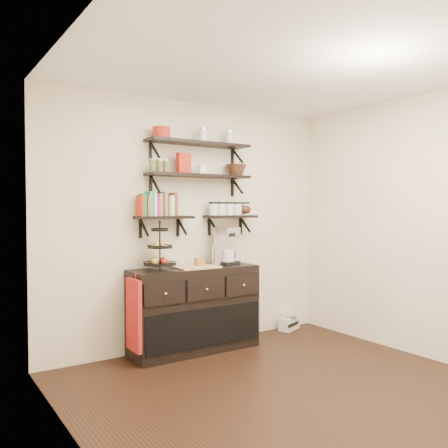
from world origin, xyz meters
TOP-DOWN VIEW (x-y plane):
  - floor at (0.00, 0.00)m, footprint 3.50×3.50m
  - ceiling at (0.00, 0.00)m, footprint 3.50×3.50m
  - back_wall at (0.00, 1.75)m, footprint 3.50×0.02m
  - left_wall at (-1.75, 0.00)m, footprint 0.02×3.50m
  - right_wall at (1.75, 0.00)m, footprint 0.02×3.50m
  - shelf_top at (0.00, 1.62)m, footprint 1.20×0.27m
  - shelf_mid at (0.00, 1.62)m, footprint 1.20×0.27m
  - shelf_low_left at (-0.42, 1.63)m, footprint 0.60×0.25m
  - shelf_low_right at (0.42, 1.63)m, footprint 0.60×0.25m
  - cookbooks at (-0.47, 1.63)m, footprint 0.43×0.15m
  - glass_canisters at (0.41, 1.63)m, footprint 0.54×0.10m
  - sideboard at (-0.12, 1.51)m, footprint 1.40×0.50m
  - fruit_stand at (-0.52, 1.52)m, footprint 0.33×0.33m
  - candle at (-0.06, 1.51)m, footprint 0.08×0.08m
  - coffee_maker at (0.30, 1.54)m, footprint 0.27×0.27m
  - thermal_carafe at (0.15, 1.49)m, footprint 0.11×0.11m
  - apron at (-0.85, 1.41)m, footprint 0.04×0.30m
  - radio at (1.32, 1.64)m, footprint 0.34×0.26m
  - recipe_box at (-0.19, 1.61)m, footprint 0.17×0.08m
  - walnut_bowl at (0.49, 1.61)m, footprint 0.24×0.24m
  - ramekins at (0.03, 1.61)m, footprint 0.09×0.09m
  - teapot at (0.62, 1.63)m, footprint 0.21×0.16m
  - red_pot at (-0.45, 1.61)m, footprint 0.18×0.18m

SIDE VIEW (x-z plane):
  - floor at x=0.00m, z-range 0.00..0.00m
  - radio at x=1.32m, z-range 0.00..0.18m
  - sideboard at x=-0.12m, z-range -0.01..0.91m
  - apron at x=-0.85m, z-range 0.15..0.85m
  - candle at x=-0.06m, z-range 0.92..1.00m
  - thermal_carafe at x=0.15m, z-range 0.90..1.12m
  - fruit_stand at x=-0.52m, z-range 0.83..1.31m
  - coffee_maker at x=0.30m, z-range 0.89..1.31m
  - back_wall at x=0.00m, z-range 0.00..2.70m
  - left_wall at x=-1.75m, z-range 0.00..2.70m
  - right_wall at x=1.75m, z-range 0.00..2.70m
  - shelf_low_left at x=-0.42m, z-range 1.31..1.54m
  - shelf_low_right at x=0.42m, z-range 1.31..1.54m
  - glass_canisters at x=0.41m, z-range 1.45..1.58m
  - teapot at x=0.62m, z-range 1.45..1.60m
  - cookbooks at x=-0.47m, z-range 1.44..1.70m
  - shelf_mid at x=0.00m, z-range 1.77..2.00m
  - ramekins at x=0.03m, z-range 1.90..2.00m
  - walnut_bowl at x=0.49m, z-range 1.90..2.03m
  - recipe_box at x=-0.19m, z-range 1.90..2.12m
  - shelf_top at x=0.00m, z-range 2.12..2.35m
  - red_pot at x=-0.45m, z-range 2.25..2.37m
  - ceiling at x=0.00m, z-range 2.69..2.71m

